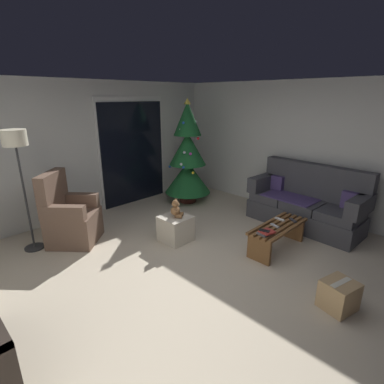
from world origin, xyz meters
The scene contains 18 objects.
ground_plane centered at (0.00, 0.00, 0.00)m, with size 7.00×7.00×0.00m, color beige.
wall_back centered at (0.00, 3.06, 1.25)m, with size 5.72×0.12×2.50m, color beige.
wall_right centered at (2.86, 0.00, 1.25)m, with size 0.12×6.00×2.50m, color beige.
patio_door_frame centered at (0.94, 2.99, 1.10)m, with size 1.60×0.02×2.20m, color silver.
patio_door_glass centered at (0.94, 2.97, 1.05)m, with size 1.50×0.02×2.10m, color black.
couch centered at (2.32, -0.24, 0.40)m, with size 0.87×1.97×1.08m.
coffee_table centered at (1.17, -0.33, 0.26)m, with size 1.10×0.40×0.39m.
remote_graphite centered at (1.47, -0.41, 0.40)m, with size 0.04×0.16×0.02m, color #333338.
remote_white centered at (1.36, -0.25, 0.40)m, with size 0.04×0.16×0.02m, color silver.
remote_silver centered at (1.09, -0.32, 0.40)m, with size 0.04×0.16×0.02m, color #ADADB2.
book_stack centered at (0.78, -0.36, 0.42)m, with size 0.22×0.21×0.05m.
cell_phone centered at (0.76, -0.35, 0.45)m, with size 0.07×0.14×0.01m, color black.
christmas_tree centered at (1.71, 2.13, 0.96)m, with size 0.97×0.97×2.17m.
armchair centered at (-0.89, 2.10, 0.40)m, with size 0.97×0.97×1.13m.
floor_lamp centered at (-1.40, 2.29, 1.51)m, with size 0.32×0.32×1.78m.
ottoman centered at (0.29, 0.96, 0.20)m, with size 0.44×0.44×0.41m, color beige.
teddy_bear_chestnut centered at (0.30, 0.95, 0.53)m, with size 0.21×0.22×0.29m.
cardboard_box_taped_mid_floor centered at (0.47, -1.47, 0.16)m, with size 0.41×0.39×0.33m.
Camera 1 is at (-2.55, -2.23, 2.21)m, focal length 27.53 mm.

